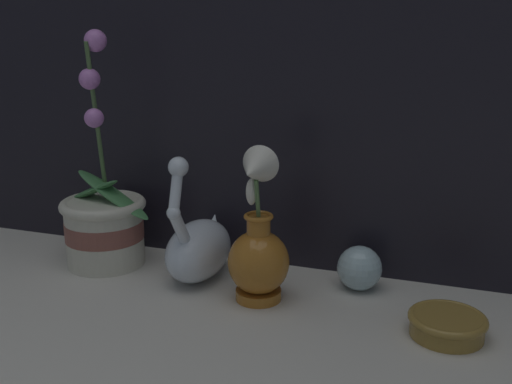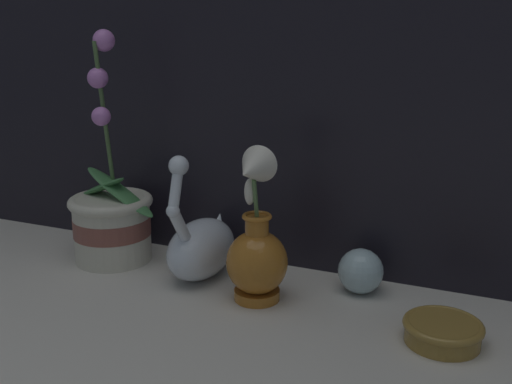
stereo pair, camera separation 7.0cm
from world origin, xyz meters
name	(u,v)px [view 1 (the left image)]	position (x,y,z in m)	size (l,w,h in m)	color
ground_plane	(228,322)	(0.00, 0.00, 0.00)	(2.80, 2.80, 0.00)	beige
orchid_potted_plant	(104,221)	(-0.31, 0.14, 0.09)	(0.20, 0.16, 0.44)	beige
swan_figurine	(199,246)	(-0.11, 0.14, 0.06)	(0.10, 0.21, 0.24)	silver
blue_vase	(258,248)	(0.02, 0.09, 0.09)	(0.10, 0.11, 0.26)	#B26B23
glass_sphere	(359,268)	(0.17, 0.19, 0.04)	(0.08, 0.08, 0.08)	silver
amber_dish	(447,324)	(0.32, 0.06, 0.02)	(0.11, 0.11, 0.03)	olive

